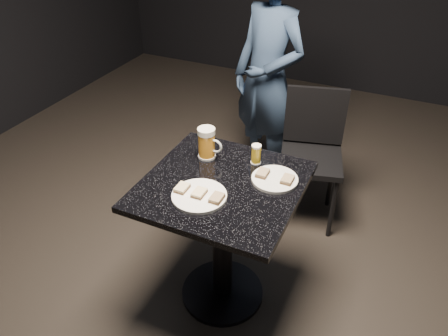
{
  "coord_description": "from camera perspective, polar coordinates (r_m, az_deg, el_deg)",
  "views": [
    {
      "loc": [
        0.67,
        -1.43,
        1.92
      ],
      "look_at": [
        0.0,
        0.02,
        0.82
      ],
      "focal_mm": 35.0,
      "sensor_mm": 36.0,
      "label": 1
    }
  ],
  "objects": [
    {
      "name": "floor",
      "position": [
        2.49,
        -0.2,
        -16.0
      ],
      "size": [
        6.0,
        6.0,
        0.0
      ],
      "primitive_type": "plane",
      "color": "black",
      "rests_on": "ground"
    },
    {
      "name": "plate_large",
      "position": [
        1.89,
        -3.25,
        -3.65
      ],
      "size": [
        0.24,
        0.24,
        0.01
      ],
      "primitive_type": "cylinder",
      "color": "white",
      "rests_on": "table"
    },
    {
      "name": "plate_small",
      "position": [
        2.0,
        6.63,
        -1.45
      ],
      "size": [
        0.21,
        0.21,
        0.01
      ],
      "primitive_type": "cylinder",
      "color": "white",
      "rests_on": "table"
    },
    {
      "name": "patron",
      "position": [
        2.96,
        5.77,
        11.5
      ],
      "size": [
        0.67,
        0.57,
        1.55
      ],
      "primitive_type": "imported",
      "rotation": [
        0.0,
        0.0,
        -0.43
      ],
      "color": "navy",
      "rests_on": "floor"
    },
    {
      "name": "table",
      "position": [
        2.12,
        -0.23,
        -7.24
      ],
      "size": [
        0.7,
        0.7,
        0.75
      ],
      "color": "black",
      "rests_on": "floor"
    },
    {
      "name": "beer_mug",
      "position": [
        2.11,
        -2.23,
        3.27
      ],
      "size": [
        0.13,
        0.09,
        0.16
      ],
      "color": "silver",
      "rests_on": "table"
    },
    {
      "name": "beer_tumbler",
      "position": [
        2.08,
        4.22,
        1.81
      ],
      "size": [
        0.05,
        0.05,
        0.1
      ],
      "color": "silver",
      "rests_on": "table"
    },
    {
      "name": "chair",
      "position": [
        2.75,
        11.41,
        2.51
      ],
      "size": [
        0.45,
        0.45,
        0.85
      ],
      "color": "black",
      "rests_on": "floor"
    },
    {
      "name": "canapes_on_plate_large",
      "position": [
        1.88,
        -3.27,
        -3.26
      ],
      "size": [
        0.22,
        0.07,
        0.02
      ],
      "color": "#4C3521",
      "rests_on": "plate_large"
    },
    {
      "name": "canapes_on_plate_small",
      "position": [
        1.99,
        6.66,
        -1.07
      ],
      "size": [
        0.17,
        0.07,
        0.02
      ],
      "color": "#4C3521",
      "rests_on": "plate_small"
    }
  ]
}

